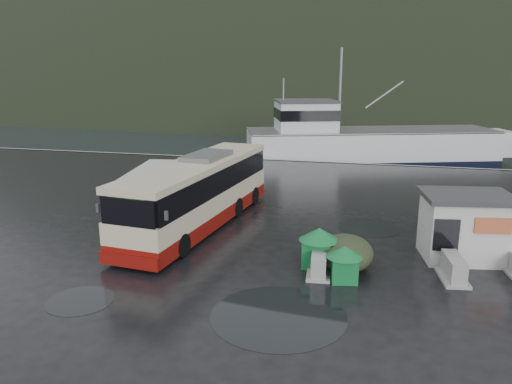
% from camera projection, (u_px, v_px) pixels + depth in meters
% --- Properties ---
extents(ground, '(160.00, 160.00, 0.00)m').
position_uv_depth(ground, '(249.00, 246.00, 21.49)').
color(ground, black).
rests_on(ground, ground).
extents(harbor_water, '(300.00, 180.00, 0.02)m').
position_uv_depth(harbor_water, '(356.00, 96.00, 125.22)').
color(harbor_water, black).
rests_on(harbor_water, ground).
extents(quay_edge, '(160.00, 0.60, 1.50)m').
position_uv_depth(quay_edge, '(309.00, 161.00, 40.35)').
color(quay_edge, '#999993').
rests_on(quay_edge, ground).
extents(headland, '(780.00, 540.00, 570.00)m').
position_uv_depth(headland, '(387.00, 81.00, 255.02)').
color(headland, black).
rests_on(headland, ground).
extents(coach_bus, '(4.36, 12.34, 3.41)m').
position_uv_depth(coach_bus, '(200.00, 225.00, 24.21)').
color(coach_bus, beige).
rests_on(coach_bus, ground).
extents(white_van, '(2.82, 6.06, 2.44)m').
position_uv_depth(white_van, '(154.00, 214.00, 26.06)').
color(white_van, silver).
rests_on(white_van, ground).
extents(waste_bin_left, '(1.24, 1.24, 1.57)m').
position_uv_depth(waste_bin_left, '(318.00, 266.00, 19.28)').
color(waste_bin_left, '#147134').
rests_on(waste_bin_left, ground).
extents(waste_bin_right, '(1.12, 1.12, 1.33)m').
position_uv_depth(waste_bin_right, '(343.00, 281.00, 18.01)').
color(waste_bin_right, '#147134').
rests_on(waste_bin_right, ground).
extents(dome_tent, '(2.18, 3.02, 1.17)m').
position_uv_depth(dome_tent, '(345.00, 267.00, 19.23)').
color(dome_tent, '#2E3822').
rests_on(dome_tent, ground).
extents(ticket_kiosk, '(3.76, 3.06, 2.68)m').
position_uv_depth(ticket_kiosk, '(461.00, 258.00, 20.12)').
color(ticket_kiosk, silver).
rests_on(ticket_kiosk, ground).
extents(jersey_barrier_a, '(1.00, 1.79, 0.86)m').
position_uv_depth(jersey_barrier_a, '(318.00, 274.00, 18.59)').
color(jersey_barrier_a, '#999993').
rests_on(jersey_barrier_a, ground).
extents(jersey_barrier_b, '(1.08, 1.85, 0.88)m').
position_uv_depth(jersey_barrier_b, '(452.00, 279.00, 18.10)').
color(jersey_barrier_b, '#999993').
rests_on(jersey_barrier_b, ground).
extents(fishing_trawler, '(26.62, 13.76, 10.46)m').
position_uv_depth(fishing_trawler, '(370.00, 151.00, 45.36)').
color(fishing_trawler, silver).
rests_on(fishing_trawler, ground).
extents(puddles, '(11.83, 13.18, 0.01)m').
position_uv_depth(puddles, '(283.00, 281.00, 17.92)').
color(puddles, black).
rests_on(puddles, ground).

